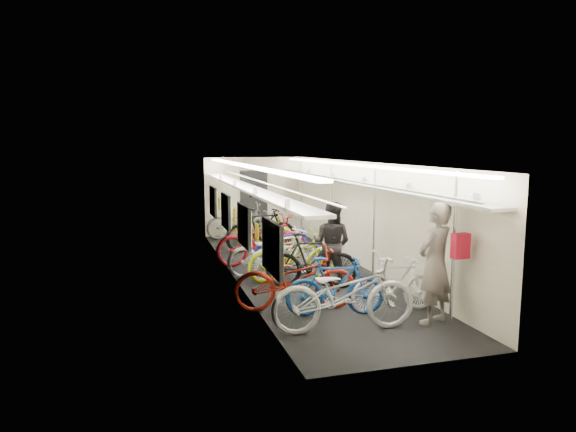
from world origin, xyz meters
TOP-DOWN VIEW (x-y plane):
  - train_car_shell at (-0.36, 0.71)m, footprint 10.00×10.00m
  - bicycle_0 at (-0.47, -3.62)m, footprint 2.26×0.93m
  - bicycle_1 at (-0.34, -2.92)m, footprint 1.69×0.75m
  - bicycle_2 at (-0.88, -2.47)m, footprint 2.15×0.99m
  - bicycle_3 at (-0.17, -1.23)m, footprint 1.88×0.95m
  - bicycle_4 at (-0.37, -0.61)m, footprint 1.98×0.83m
  - bicycle_5 at (-0.48, -0.40)m, footprint 1.83×1.01m
  - bicycle_6 at (-0.67, -0.18)m, footprint 2.00×0.81m
  - bicycle_7 at (-0.20, 0.34)m, footprint 1.65×0.99m
  - bicycle_8 at (-0.66, 0.97)m, footprint 2.26×0.99m
  - bicycle_9 at (-0.33, 2.47)m, footprint 1.95×0.67m
  - bicycle_10 at (-0.35, 2.55)m, footprint 1.88×0.90m
  - bicycle_11 at (0.69, -3.01)m, footprint 1.56×0.45m
  - bicycle_12 at (-0.38, 3.04)m, footprint 1.92×1.21m
  - bicycle_14 at (-0.53, 4.39)m, footprint 2.05×0.78m
  - passenger_near at (1.02, -3.67)m, footprint 0.82×0.71m
  - passenger_mid at (0.27, -1.13)m, footprint 1.03×1.01m
  - backpack at (1.23, -3.99)m, footprint 0.27×0.15m

SIDE VIEW (x-z plane):
  - bicycle_11 at x=0.69m, z-range 0.00..0.93m
  - bicycle_10 at x=-0.35m, z-range 0.00..0.95m
  - bicycle_12 at x=-0.38m, z-range 0.00..0.95m
  - bicycle_7 at x=-0.20m, z-range 0.00..0.96m
  - bicycle_1 at x=-0.34m, z-range 0.00..0.98m
  - bicycle_4 at x=-0.37m, z-range 0.00..1.02m
  - bicycle_6 at x=-0.67m, z-range 0.00..1.03m
  - bicycle_5 at x=-0.48m, z-range 0.00..1.06m
  - bicycle_14 at x=-0.53m, z-range 0.00..1.06m
  - bicycle_3 at x=-0.17m, z-range 0.00..1.09m
  - bicycle_2 at x=-0.88m, z-range 0.00..1.09m
  - bicycle_8 at x=-0.66m, z-range 0.00..1.15m
  - bicycle_9 at x=-0.33m, z-range 0.00..1.15m
  - bicycle_0 at x=-0.47m, z-range 0.00..1.16m
  - passenger_mid at x=0.27m, z-range 0.00..1.67m
  - passenger_near at x=1.02m, z-range 0.00..1.91m
  - backpack at x=1.23m, z-range 1.09..1.47m
  - train_car_shell at x=-0.36m, z-range -3.34..6.66m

